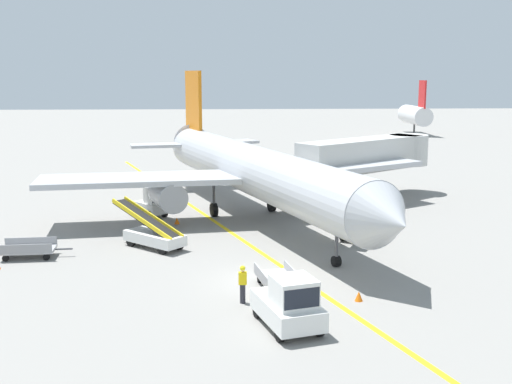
# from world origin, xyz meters

# --- Properties ---
(ground_plane) EXTENTS (300.00, 300.00, 0.00)m
(ground_plane) POSITION_xyz_m (0.00, 0.00, 0.00)
(ground_plane) COLOR gray
(taxi_line_yellow) EXTENTS (26.47, 75.69, 0.01)m
(taxi_line_yellow) POSITION_xyz_m (0.13, 5.00, 0.00)
(taxi_line_yellow) COLOR yellow
(taxi_line_yellow) RESTS_ON ground
(airliner) EXTENTS (27.58, 34.30, 10.10)m
(airliner) POSITION_xyz_m (-0.05, 13.58, 3.42)
(airliner) COLOR #B2B5BA
(airliner) RESTS_ON ground
(jet_bridge) EXTENTS (11.83, 9.53, 4.85)m
(jet_bridge) POSITION_xyz_m (10.02, 20.26, 3.54)
(jet_bridge) COLOR beige
(jet_bridge) RESTS_ON ground
(pushback_tug) EXTENTS (2.83, 3.99, 2.20)m
(pushback_tug) POSITION_xyz_m (0.61, -5.79, 0.99)
(pushback_tug) COLOR silver
(pushback_tug) RESTS_ON ground
(baggage_tug_near_wing) EXTENTS (2.54, 2.67, 2.10)m
(baggage_tug_near_wing) POSITION_xyz_m (-6.94, 14.42, 0.93)
(baggage_tug_near_wing) COLOR silver
(baggage_tug_near_wing) RESTS_ON ground
(belt_loader_forward_hold) EXTENTS (4.56, 4.27, 2.59)m
(belt_loader_forward_hold) POSITION_xyz_m (-5.98, 6.33, 0.78)
(belt_loader_forward_hold) COLOR silver
(belt_loader_forward_hold) RESTS_ON ground
(belt_loader_aft_hold) EXTENTS (3.69, 4.91, 2.59)m
(belt_loader_aft_hold) POSITION_xyz_m (6.37, 8.02, 0.78)
(belt_loader_aft_hold) COLOR silver
(belt_loader_aft_hold) RESTS_ON ground
(baggage_cart_loaded) EXTENTS (3.81, 1.75, 0.94)m
(baggage_cart_loaded) POSITION_xyz_m (-12.53, 4.64, 0.47)
(baggage_cart_loaded) COLOR #A5A5A8
(baggage_cart_loaded) RESTS_ON ground
(baggage_cart_empty_trailing) EXTENTS (2.03, 3.84, 0.94)m
(baggage_cart_empty_trailing) POSITION_xyz_m (0.52, -1.14, 0.47)
(baggage_cart_empty_trailing) COLOR #A5A5A8
(baggage_cart_empty_trailing) RESTS_ON ground
(ground_crew_marshaller) EXTENTS (0.36, 0.24, 1.70)m
(ground_crew_marshaller) POSITION_xyz_m (-1.13, -2.89, 0.91)
(ground_crew_marshaller) COLOR #26262D
(ground_crew_marshaller) RESTS_ON ground
(safety_cone_nose_left) EXTENTS (0.36, 0.36, 0.44)m
(safety_cone_nose_left) POSITION_xyz_m (-5.04, 12.12, 0.22)
(safety_cone_nose_left) COLOR orange
(safety_cone_nose_left) RESTS_ON ground
(safety_cone_wingtip_left) EXTENTS (0.36, 0.36, 0.44)m
(safety_cone_wingtip_left) POSITION_xyz_m (3.99, -2.91, 0.22)
(safety_cone_wingtip_left) COLOR orange
(safety_cone_wingtip_left) RESTS_ON ground
(distant_aircraft_far_left) EXTENTS (3.00, 10.10, 8.80)m
(distant_aircraft_far_left) POSITION_xyz_m (29.58, 73.92, 3.22)
(distant_aircraft_far_left) COLOR silver
(distant_aircraft_far_left) RESTS_ON ground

